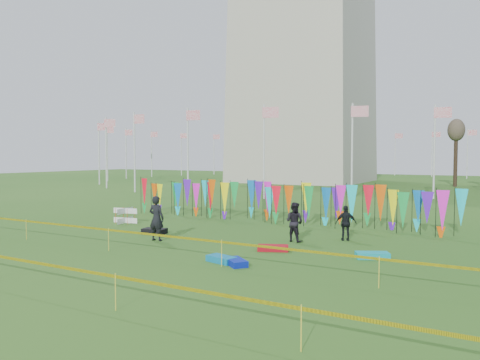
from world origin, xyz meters
The scene contains 14 objects.
ground centered at (0.00, 0.00, 0.00)m, with size 160.00×160.00×0.00m, color #225116.
flagpole_ring centered at (-14.00, 48.00, 4.00)m, with size 57.40×56.16×8.00m.
banner_row centered at (0.28, 8.60, 1.26)m, with size 18.64×0.64×2.14m.
caution_tape_near centered at (-0.22, -1.51, 0.78)m, with size 26.00×0.02×0.90m.
caution_tape_far centered at (-0.22, -6.51, 0.78)m, with size 26.00×0.02×0.90m.
box_kite centered at (-6.85, 4.35, 0.42)m, with size 0.75×0.75×0.84m.
person_left centered at (-1.98, 1.12, 0.97)m, with size 0.71×0.52×1.95m, color black.
person_mid centered at (3.29, 3.87, 0.84)m, with size 0.82×0.51×1.69m, color black.
person_right centered at (5.15, 5.17, 0.76)m, with size 0.89×0.51×1.53m, color black.
kite_bag_turquoise centered at (2.64, -0.98, 0.11)m, with size 1.07×0.53×0.21m, color #0B77AE.
kite_bag_blue centered at (3.28, -1.12, 0.10)m, with size 0.99×0.52×0.21m, color #0A1FAD.
kite_bag_red centered at (3.34, 1.65, 0.11)m, with size 1.18×0.54×0.22m, color #AF0B18.
kite_bag_black centered at (-3.23, 2.46, 0.13)m, with size 1.09×0.63×0.25m, color black.
kite_bag_teal centered at (7.02, 2.18, 0.11)m, with size 1.16×0.56×0.22m, color #0CA2B2.
Camera 1 is at (11.07, -14.54, 3.68)m, focal length 35.00 mm.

